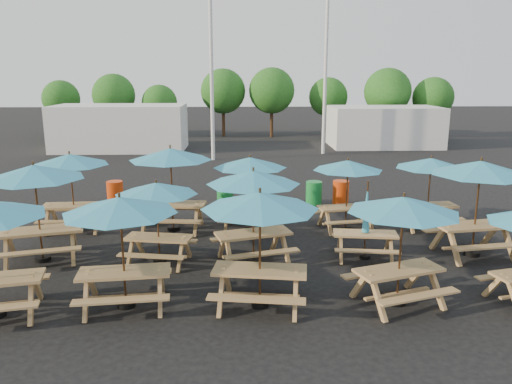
{
  "coord_description": "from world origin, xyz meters",
  "views": [
    {
      "loc": [
        -0.48,
        -13.64,
        4.7
      ],
      "look_at": [
        0.0,
        1.5,
        1.1
      ],
      "focal_mm": 35.0,
      "sensor_mm": 36.0,
      "label": 1
    }
  ],
  "objects_px": {
    "picnic_unit_2": "(70,163)",
    "picnic_unit_8": "(250,166)",
    "picnic_unit_7": "(253,182)",
    "waste_bin_0": "(115,194)",
    "waste_bin_1": "(225,195)",
    "picnic_unit_1": "(34,177)",
    "picnic_unit_4": "(156,193)",
    "picnic_unit_13": "(480,173)",
    "picnic_unit_5": "(171,158)",
    "picnic_unit_14": "(431,167)",
    "picnic_unit_3": "(120,211)",
    "picnic_unit_6": "(260,207)",
    "waste_bin_3": "(314,194)",
    "picnic_unit_10": "(366,227)",
    "waste_bin_2": "(255,194)",
    "picnic_unit_11": "(348,169)",
    "picnic_unit_9": "(403,210)",
    "waste_bin_4": "(341,193)"
  },
  "relations": [
    {
      "from": "picnic_unit_8",
      "to": "picnic_unit_10",
      "type": "height_order",
      "value": "picnic_unit_8"
    },
    {
      "from": "picnic_unit_6",
      "to": "picnic_unit_13",
      "type": "xyz_separation_m",
      "value": [
        5.75,
        2.77,
        0.11
      ]
    },
    {
      "from": "picnic_unit_3",
      "to": "picnic_unit_13",
      "type": "xyz_separation_m",
      "value": [
        8.52,
        2.72,
        0.18
      ]
    },
    {
      "from": "picnic_unit_5",
      "to": "waste_bin_1",
      "type": "bearing_deg",
      "value": 64.34
    },
    {
      "from": "picnic_unit_13",
      "to": "picnic_unit_14",
      "type": "relative_size",
      "value": 1.22
    },
    {
      "from": "picnic_unit_2",
      "to": "picnic_unit_6",
      "type": "height_order",
      "value": "picnic_unit_6"
    },
    {
      "from": "picnic_unit_2",
      "to": "picnic_unit_9",
      "type": "bearing_deg",
      "value": -35.42
    },
    {
      "from": "waste_bin_2",
      "to": "picnic_unit_9",
      "type": "bearing_deg",
      "value": -70.82
    },
    {
      "from": "picnic_unit_1",
      "to": "picnic_unit_7",
      "type": "xyz_separation_m",
      "value": [
        5.43,
        -0.27,
        -0.11
      ]
    },
    {
      "from": "picnic_unit_13",
      "to": "waste_bin_2",
      "type": "bearing_deg",
      "value": 128.42
    },
    {
      "from": "picnic_unit_11",
      "to": "picnic_unit_6",
      "type": "bearing_deg",
      "value": -128.91
    },
    {
      "from": "picnic_unit_2",
      "to": "picnic_unit_13",
      "type": "distance_m",
      "value": 11.54
    },
    {
      "from": "picnic_unit_3",
      "to": "picnic_unit_14",
      "type": "distance_m",
      "value": 9.72
    },
    {
      "from": "picnic_unit_1",
      "to": "picnic_unit_8",
      "type": "distance_m",
      "value": 5.94
    },
    {
      "from": "picnic_unit_4",
      "to": "picnic_unit_13",
      "type": "distance_m",
      "value": 8.22
    },
    {
      "from": "picnic_unit_6",
      "to": "picnic_unit_14",
      "type": "xyz_separation_m",
      "value": [
        5.43,
        5.25,
        -0.19
      ]
    },
    {
      "from": "picnic_unit_5",
      "to": "picnic_unit_7",
      "type": "relative_size",
      "value": 0.93
    },
    {
      "from": "picnic_unit_1",
      "to": "picnic_unit_8",
      "type": "relative_size",
      "value": 1.23
    },
    {
      "from": "picnic_unit_14",
      "to": "picnic_unit_5",
      "type": "bearing_deg",
      "value": 175.14
    },
    {
      "from": "picnic_unit_4",
      "to": "waste_bin_2",
      "type": "xyz_separation_m",
      "value": [
        2.59,
        5.44,
        -1.38
      ]
    },
    {
      "from": "picnic_unit_3",
      "to": "picnic_unit_9",
      "type": "xyz_separation_m",
      "value": [
        5.65,
        -0.05,
        -0.02
      ]
    },
    {
      "from": "picnic_unit_1",
      "to": "picnic_unit_3",
      "type": "distance_m",
      "value": 3.82
    },
    {
      "from": "picnic_unit_2",
      "to": "picnic_unit_8",
      "type": "xyz_separation_m",
      "value": [
        5.4,
        -0.17,
        -0.09
      ]
    },
    {
      "from": "picnic_unit_9",
      "to": "waste_bin_3",
      "type": "height_order",
      "value": "picnic_unit_9"
    },
    {
      "from": "picnic_unit_11",
      "to": "picnic_unit_13",
      "type": "xyz_separation_m",
      "value": [
        2.89,
        -2.38,
        0.33
      ]
    },
    {
      "from": "picnic_unit_11",
      "to": "picnic_unit_13",
      "type": "height_order",
      "value": "picnic_unit_13"
    },
    {
      "from": "picnic_unit_9",
      "to": "waste_bin_2",
      "type": "xyz_separation_m",
      "value": [
        -2.75,
        7.91,
        -1.57
      ]
    },
    {
      "from": "picnic_unit_8",
      "to": "picnic_unit_14",
      "type": "distance_m",
      "value": 5.53
    },
    {
      "from": "picnic_unit_2",
      "to": "picnic_unit_1",
      "type": "bearing_deg",
      "value": -92.73
    },
    {
      "from": "picnic_unit_1",
      "to": "waste_bin_2",
      "type": "height_order",
      "value": "picnic_unit_1"
    },
    {
      "from": "picnic_unit_8",
      "to": "waste_bin_3",
      "type": "relative_size",
      "value": 2.64
    },
    {
      "from": "picnic_unit_7",
      "to": "picnic_unit_2",
      "type": "bearing_deg",
      "value": 135.05
    },
    {
      "from": "waste_bin_3",
      "to": "picnic_unit_9",
      "type": "bearing_deg",
      "value": -85.48
    },
    {
      "from": "picnic_unit_5",
      "to": "picnic_unit_14",
      "type": "xyz_separation_m",
      "value": [
        7.9,
        0.01,
        -0.3
      ]
    },
    {
      "from": "picnic_unit_14",
      "to": "picnic_unit_7",
      "type": "bearing_deg",
      "value": -157.98
    },
    {
      "from": "waste_bin_0",
      "to": "waste_bin_1",
      "type": "relative_size",
      "value": 1.0
    },
    {
      "from": "picnic_unit_4",
      "to": "picnic_unit_3",
      "type": "bearing_deg",
      "value": -87.69
    },
    {
      "from": "picnic_unit_10",
      "to": "picnic_unit_13",
      "type": "distance_m",
      "value": 3.23
    },
    {
      "from": "picnic_unit_11",
      "to": "picnic_unit_13",
      "type": "distance_m",
      "value": 3.76
    },
    {
      "from": "waste_bin_0",
      "to": "picnic_unit_7",
      "type": "bearing_deg",
      "value": -49.42
    },
    {
      "from": "picnic_unit_10",
      "to": "picnic_unit_9",
      "type": "bearing_deg",
      "value": -81.86
    },
    {
      "from": "picnic_unit_13",
      "to": "waste_bin_3",
      "type": "distance_m",
      "value": 6.41
    },
    {
      "from": "picnic_unit_11",
      "to": "waste_bin_4",
      "type": "bearing_deg",
      "value": 72.12
    },
    {
      "from": "picnic_unit_4",
      "to": "picnic_unit_5",
      "type": "xyz_separation_m",
      "value": [
        -0.01,
        2.77,
        0.39
      ]
    },
    {
      "from": "picnic_unit_8",
      "to": "picnic_unit_10",
      "type": "xyz_separation_m",
      "value": [
        2.94,
        -2.53,
        -1.14
      ]
    },
    {
      "from": "picnic_unit_2",
      "to": "waste_bin_2",
      "type": "relative_size",
      "value": 2.6
    },
    {
      "from": "picnic_unit_7",
      "to": "picnic_unit_8",
      "type": "height_order",
      "value": "picnic_unit_7"
    },
    {
      "from": "picnic_unit_7",
      "to": "picnic_unit_9",
      "type": "relative_size",
      "value": 1.01
    },
    {
      "from": "picnic_unit_6",
      "to": "picnic_unit_1",
      "type": "bearing_deg",
      "value": 161.66
    },
    {
      "from": "picnic_unit_10",
      "to": "picnic_unit_7",
      "type": "bearing_deg",
      "value": -168.69
    }
  ]
}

